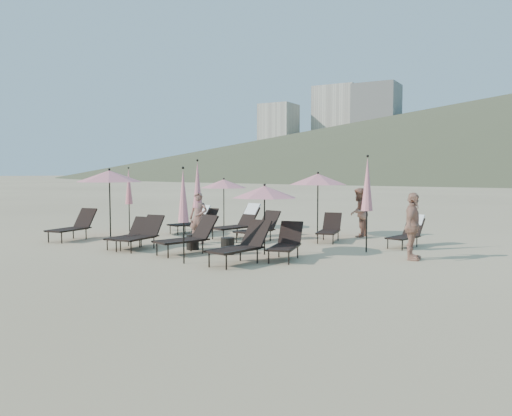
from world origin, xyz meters
The scene contains 27 objects.
ground centered at (0.00, 0.00, 0.00)m, with size 800.00×800.00×0.00m, color #D6BA8C.
hotel_skyline centered at (-93.62, 271.21, 24.18)m, with size 109.00×82.00×55.00m.
lounger_0 centered at (-6.08, 0.43, 0.49)m, with size 0.91×1.88×1.04m.
lounger_1 centered at (-3.18, 0.13, 0.42)m, with size 0.74×1.61×0.90m.
lounger_2 centered at (-2.64, 0.06, 0.46)m, with size 0.80×1.76×0.98m.
lounger_3 centered at (-0.90, 0.13, 0.49)m, with size 1.22×1.96×1.06m.
lounger_4 centered at (1.24, -0.46, 0.49)m, with size 0.99×1.93×1.06m.
lounger_5 centered at (1.92, 0.67, 0.44)m, with size 0.99×1.75×0.95m.
lounger_6 centered at (-3.87, 4.16, 0.50)m, with size 1.05×1.76×1.04m.
lounger_7 centered at (-3.53, 4.33, 0.42)m, with size 0.61×1.58×0.91m.
lounger_8 centered at (-1.53, 3.81, 0.57)m, with size 1.17×2.01×1.19m.
lounger_9 centered at (-0.45, 3.35, 0.46)m, with size 0.97×1.82×0.99m.
lounger_10 centered at (1.59, 4.53, 0.43)m, with size 0.92×1.69×0.92m.
lounger_11 centered at (4.16, 4.58, 0.47)m, with size 0.91×1.65×0.97m.
umbrella_open_0 centered at (-5.63, 1.66, 2.17)m, with size 2.28×2.28×2.45m.
umbrella_open_1 centered at (1.06, 1.03, 1.76)m, with size 1.85×1.85×1.99m.
umbrella_open_2 centered at (-3.60, 5.92, 1.85)m, with size 1.94×1.94×2.09m.
umbrella_open_3 centered at (0.75, 5.46, 2.06)m, with size 2.17×2.17×2.33m.
umbrella_closed_0 centered at (-0.01, -1.20, 1.70)m, with size 0.29×0.29×2.44m.
umbrella_closed_1 centered at (3.39, 2.90, 1.95)m, with size 0.33×0.33×2.80m.
umbrella_closed_2 centered at (-6.20, 3.18, 1.75)m, with size 0.29×0.29×2.51m.
umbrella_closed_3 centered at (-1.90, 1.90, 1.90)m, with size 0.32×0.32×2.73m.
side_table_0 centered at (-1.25, 0.77, 0.23)m, with size 0.38×0.38×0.46m, color black.
side_table_1 centered at (0.13, 0.58, 0.24)m, with size 0.39×0.39×0.47m, color black.
beachgoer_a centered at (-1.85, 1.86, 0.83)m, with size 0.61×0.40×1.67m, color #9D6555.
beachgoer_b centered at (2.05, 6.15, 0.88)m, with size 0.85×0.66×1.76m, color #AE715A.
beachgoer_c centered at (4.82, 2.25, 0.89)m, with size 1.04×0.43×1.78m, color tan.
Camera 1 is at (7.85, -11.02, 2.28)m, focal length 35.00 mm.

